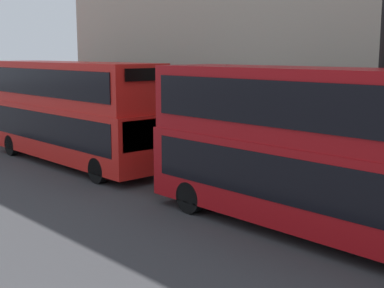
{
  "coord_description": "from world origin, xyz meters",
  "views": [
    {
      "loc": [
        -10.31,
        11.57,
        4.93
      ],
      "look_at": [
        0.48,
        23.33,
        2.19
      ],
      "focal_mm": 50.0,
      "sensor_mm": 36.0,
      "label": 1
    }
  ],
  "objects": [
    {
      "name": "bus_second_in_queue",
      "position": [
        1.6,
        19.57,
        2.49
      ],
      "size": [
        2.59,
        10.89,
        4.53
      ],
      "color": "#A80F14",
      "rests_on": "ground"
    },
    {
      "name": "street_lamp",
      "position": [
        3.26,
        18.8,
        4.33
      ],
      "size": [
        0.44,
        0.44,
        7.09
      ],
      "color": "black",
      "rests_on": "ground"
    },
    {
      "name": "bus_third_in_queue",
      "position": [
        1.6,
        32.44,
        2.49
      ],
      "size": [
        2.59,
        10.85,
        4.52
      ],
      "color": "red",
      "rests_on": "ground"
    },
    {
      "name": "pedestrian",
      "position": [
        4.42,
        44.55,
        0.83
      ],
      "size": [
        0.36,
        0.36,
        1.79
      ],
      "color": "#334C6B",
      "rests_on": "ground"
    }
  ]
}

